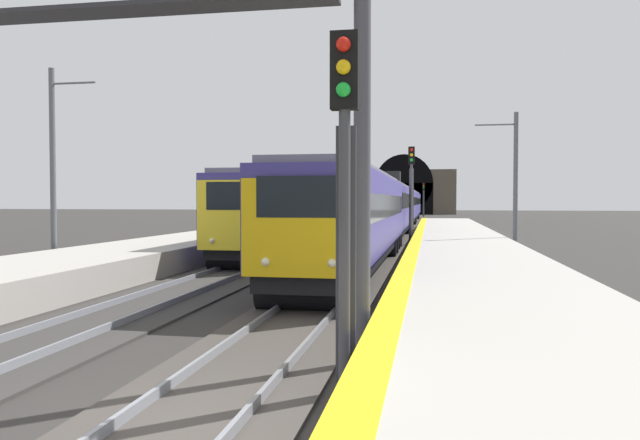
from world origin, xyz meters
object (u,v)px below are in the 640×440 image
railway_signal_mid (411,187)px  overhead_signal_gantry (134,61)px  catenary_mast_near (515,182)px  railway_signal_far (424,197)px  train_adjacent_platform (327,207)px  train_main_approaching (396,207)px  catenary_mast_far (53,168)px  railway_signal_near (345,178)px

railway_signal_mid → overhead_signal_gantry: overhead_signal_gantry is taller
catenary_mast_near → railway_signal_far: bearing=4.5°
train_adjacent_platform → railway_signal_mid: 8.54m
railway_signal_far → overhead_signal_gantry: size_ratio=0.66×
train_main_approaching → catenary_mast_far: (-30.40, 11.38, 1.81)m
overhead_signal_gantry → catenary_mast_near: 23.45m
catenary_mast_far → railway_signal_mid: bearing=-40.1°
catenary_mast_near → catenary_mast_far: 21.06m
train_main_approaching → catenary_mast_near: (-20.18, -7.03, 1.47)m
overhead_signal_gantry → catenary_mast_far: catenary_mast_far is taller
railway_signal_far → catenary_mast_far: 78.64m
train_main_approaching → overhead_signal_gantry: bearing=-2.8°
railway_signal_near → catenary_mast_near: size_ratio=0.71×
train_main_approaching → catenary_mast_far: size_ratio=9.82×
train_adjacent_platform → railway_signal_mid: railway_signal_mid is taller
railway_signal_far → train_main_approaching: bearing=-2.2°
railway_signal_near → railway_signal_far: (90.52, 0.00, 0.25)m
railway_signal_near → railway_signal_mid: (28.60, -0.00, 0.50)m
catenary_mast_near → overhead_signal_gantry: bearing=156.9°
train_main_approaching → railway_signal_mid: size_ratio=12.89×
railway_signal_far → railway_signal_mid: bearing=0.0°
catenary_mast_near → catenary_mast_far: (-10.22, 18.41, 0.35)m
train_adjacent_platform → catenary_mast_near: catenary_mast_near is taller
train_adjacent_platform → overhead_signal_gantry: (-32.72, -2.17, 2.89)m
train_adjacent_platform → catenary_mast_near: size_ratio=5.94×
train_adjacent_platform → overhead_signal_gantry: 32.92m
railway_signal_mid → railway_signal_far: bearing=-180.0°
catenary_mast_near → railway_signal_near: bearing=167.3°
catenary_mast_far → catenary_mast_near: bearing=-61.0°
train_adjacent_platform → catenary_mast_near: bearing=45.1°
overhead_signal_gantry → train_main_approaching: bearing=-3.0°
overhead_signal_gantry → railway_signal_near: bearing=-113.2°
railway_signal_near → railway_signal_mid: bearing=-180.0°
railway_signal_mid → catenary_mast_near: 7.52m
railway_signal_near → overhead_signal_gantry: bearing=-113.2°
train_main_approaching → railway_signal_mid: 14.96m
railway_signal_near → train_adjacent_platform: bearing=-169.9°
railway_signal_far → overhead_signal_gantry: overhead_signal_gantry is taller
catenary_mast_near → train_main_approaching: bearing=19.2°
catenary_mast_near → catenary_mast_far: size_ratio=0.91×
railway_signal_far → catenary_mast_near: catenary_mast_near is taller
railway_signal_far → catenary_mast_far: size_ratio=0.70×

